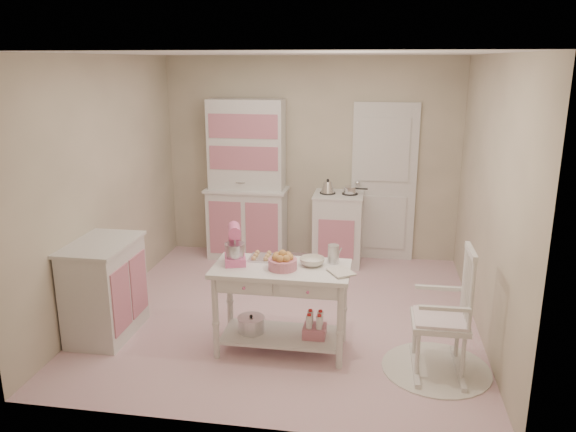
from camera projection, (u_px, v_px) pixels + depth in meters
The scene contains 14 objects.
room_shell at pixel (287, 156), 5.40m from camera, with size 3.84×3.84×2.62m.
door at pixel (384, 183), 7.20m from camera, with size 0.82×0.05×2.04m, color silver.
hutch at pixel (247, 180), 7.26m from camera, with size 1.06×0.50×2.08m, color silver.
stove at pixel (338, 228), 7.19m from camera, with size 0.62×0.57×0.92m, color silver.
base_cabinet at pixel (105, 289), 5.29m from camera, with size 0.54×0.84×0.92m, color silver.
lace_rug at pixel (436, 369), 4.78m from camera, with size 0.92×0.92×0.01m, color white.
rocking_chair at pixel (441, 310), 4.63m from camera, with size 0.48×0.72×1.10m, color silver.
work_table at pixel (281, 309), 5.01m from camera, with size 1.20×0.60×0.80m, color silver.
stand_mixer at pixel (235, 245), 4.94m from camera, with size 0.20×0.28×0.34m, color pink.
cookie_tray at pixel (268, 258), 5.09m from camera, with size 0.34×0.24×0.02m, color silver.
bread_basket at pixel (283, 264), 4.84m from camera, with size 0.25×0.25×0.09m, color #C47184.
mixing_bowl at pixel (312, 262), 4.93m from camera, with size 0.22×0.22×0.07m, color silver.
metal_pitcher at pixel (333, 254), 4.96m from camera, with size 0.10×0.10×0.17m, color silver.
recipe_book at pixel (332, 274), 4.71m from camera, with size 0.18×0.24×0.02m, color silver.
Camera 1 is at (0.86, -5.28, 2.55)m, focal length 35.00 mm.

